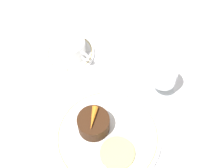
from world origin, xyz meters
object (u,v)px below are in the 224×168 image
(dinner_plate, at_px, (108,137))
(wine_glass, at_px, (164,76))
(coffee_cup, at_px, (68,47))
(dessert_cake, at_px, (94,124))

(dinner_plate, distance_m, wine_glass, 0.20)
(coffee_cup, bearing_deg, dessert_cake, -35.71)
(coffee_cup, bearing_deg, wine_glass, 10.99)
(dinner_plate, relative_size, wine_glass, 2.33)
(dinner_plate, relative_size, dessert_cake, 3.37)
(wine_glass, relative_size, dessert_cake, 1.45)
(wine_glass, height_order, dessert_cake, wine_glass)
(coffee_cup, distance_m, wine_glass, 0.27)
(coffee_cup, relative_size, dessert_cake, 1.56)
(wine_glass, bearing_deg, coffee_cup, -169.01)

